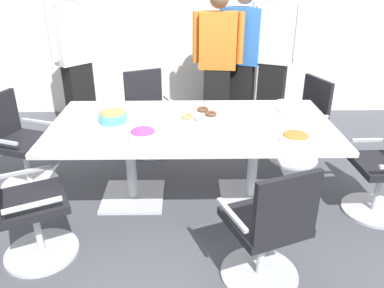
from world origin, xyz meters
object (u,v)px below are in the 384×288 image
(person_standing_0, at_px, (75,55))
(person_standing_2, at_px, (242,57))
(office_chair_4, at_px, (301,125))
(office_chair_1, at_px, (25,210))
(person_standing_3, at_px, (274,55))
(donut_platter, at_px, (198,114))
(person_standing_1, at_px, (217,62))
(snack_bowl_candy_mix, at_px, (143,134))
(office_chair_2, at_px, (268,233))
(conference_table, at_px, (192,136))
(snack_bowl_cookies, at_px, (113,116))
(napkin_pile, at_px, (289,107))
(office_chair_5, at_px, (149,117))
(office_chair_0, at_px, (19,147))
(snack_bowl_pretzels, at_px, (295,138))

(person_standing_0, relative_size, person_standing_2, 1.05)
(office_chair_4, relative_size, person_standing_0, 0.48)
(person_standing_0, bearing_deg, office_chair_1, 47.24)
(office_chair_1, xyz_separation_m, person_standing_3, (2.23, 2.41, 0.58))
(person_standing_0, distance_m, donut_platter, 2.06)
(person_standing_1, relative_size, snack_bowl_candy_mix, 8.18)
(office_chair_2, relative_size, snack_bowl_candy_mix, 4.24)
(conference_table, bearing_deg, snack_bowl_cookies, 176.58)
(person_standing_3, height_order, napkin_pile, person_standing_3)
(donut_platter, bearing_deg, snack_bowl_cookies, -170.97)
(office_chair_4, bearing_deg, office_chair_1, 103.73)
(person_standing_1, xyz_separation_m, person_standing_3, (0.70, 0.05, 0.07))
(office_chair_2, xyz_separation_m, napkin_pile, (0.43, 1.34, 0.39))
(office_chair_4, xyz_separation_m, person_standing_0, (-2.59, 0.84, 0.59))
(office_chair_5, xyz_separation_m, napkin_pile, (1.38, -0.78, 0.39))
(office_chair_1, distance_m, person_standing_3, 3.33)
(conference_table, xyz_separation_m, napkin_pile, (0.90, 0.28, 0.17))
(office_chair_2, distance_m, office_chair_4, 1.97)
(office_chair_0, distance_m, snack_bowl_candy_mix, 1.46)
(person_standing_3, relative_size, donut_platter, 5.58)
(office_chair_0, bearing_deg, napkin_pile, 110.09)
(office_chair_0, distance_m, snack_bowl_cookies, 1.07)
(office_chair_1, height_order, napkin_pile, office_chair_1)
(office_chair_4, xyz_separation_m, snack_bowl_pretzels, (-0.42, -1.19, 0.39))
(person_standing_1, bearing_deg, snack_bowl_candy_mix, 75.83)
(person_standing_0, bearing_deg, office_chair_4, 114.61)
(office_chair_5, bearing_deg, person_standing_0, -55.07)
(napkin_pile, bearing_deg, office_chair_4, 59.22)
(office_chair_1, distance_m, office_chair_2, 1.69)
(snack_bowl_pretzels, bearing_deg, office_chair_0, 164.15)
(person_standing_1, bearing_deg, person_standing_0, 5.42)
(snack_bowl_candy_mix, bearing_deg, person_standing_1, 69.45)
(person_standing_0, relative_size, person_standing_1, 1.07)
(conference_table, height_order, snack_bowl_pretzels, snack_bowl_pretzels)
(person_standing_3, bearing_deg, donut_platter, 81.06)
(conference_table, relative_size, person_standing_1, 1.37)
(conference_table, relative_size, snack_bowl_cookies, 9.71)
(office_chair_2, distance_m, person_standing_1, 2.69)
(office_chair_4, bearing_deg, person_standing_0, 52.80)
(napkin_pile, bearing_deg, person_standing_1, 113.47)
(person_standing_0, bearing_deg, snack_bowl_candy_mix, 69.81)
(person_standing_0, xyz_separation_m, snack_bowl_candy_mix, (1.01, -1.95, -0.19))
(snack_bowl_cookies, bearing_deg, office_chair_2, -43.55)
(office_chair_1, xyz_separation_m, person_standing_1, (1.53, 2.36, 0.51))
(office_chair_0, height_order, person_standing_3, person_standing_3)
(person_standing_0, xyz_separation_m, donut_platter, (1.45, -1.45, -0.22))
(person_standing_3, bearing_deg, napkin_pile, 109.07)
(conference_table, xyz_separation_m, person_standing_1, (0.34, 1.58, 0.29))
(office_chair_1, distance_m, office_chair_4, 2.85)
(person_standing_2, xyz_separation_m, person_standing_3, (0.38, -0.11, 0.04))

